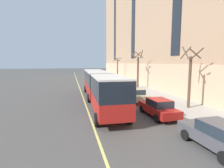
{
  "coord_description": "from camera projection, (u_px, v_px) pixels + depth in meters",
  "views": [
    {
      "loc": [
        -2.18,
        -12.97,
        4.64
      ],
      "look_at": [
        3.12,
        9.44,
        1.8
      ],
      "focal_mm": 28.0,
      "sensor_mm": 36.0,
      "label": 1
    }
  ],
  "objects": [
    {
      "name": "parked_car_green_3",
      "position": [
        106.0,
        81.0,
        37.1
      ],
      "size": [
        1.99,
        4.49,
        1.56
      ],
      "color": "#23603D",
      "rests_on": "ground"
    },
    {
      "name": "parked_car_navy_5",
      "position": [
        116.0,
        86.0,
        28.8
      ],
      "size": [
        2.1,
        4.51,
        1.56
      ],
      "color": "navy",
      "rests_on": "ground"
    },
    {
      "name": "parked_car_white_0",
      "position": [
        101.0,
        78.0,
        43.93
      ],
      "size": [
        2.11,
        4.69,
        1.56
      ],
      "color": "silver",
      "rests_on": "ground"
    },
    {
      "name": "sidewalk",
      "position": [
        180.0,
        106.0,
        18.54
      ],
      "size": [
        5.19,
        160.0,
        0.15
      ],
      "primitive_type": "cube",
      "color": "#ADA89E",
      "rests_on": "ground"
    },
    {
      "name": "lane_centerline",
      "position": [
        88.0,
        112.0,
        16.33
      ],
      "size": [
        0.16,
        140.0,
        0.01
      ],
      "primitive_type": "cube",
      "color": "#E0D66B",
      "rests_on": "ground"
    },
    {
      "name": "street_tree_far_uptown",
      "position": [
        138.0,
        69.0,
        30.31
      ],
      "size": [
        1.84,
        1.97,
        6.59
      ],
      "color": "brown",
      "rests_on": "sidewalk"
    },
    {
      "name": "fire_hydrant",
      "position": [
        118.0,
        83.0,
        34.96
      ],
      "size": [
        0.42,
        0.24,
        0.72
      ],
      "color": "red",
      "rests_on": "sidewalk"
    },
    {
      "name": "parked_car_darkgray_7",
      "position": [
        217.0,
        135.0,
        9.3
      ],
      "size": [
        2.02,
        4.35,
        1.56
      ],
      "color": "#4C4C51",
      "rests_on": "ground"
    },
    {
      "name": "ground_plane",
      "position": [
        101.0,
        122.0,
        13.59
      ],
      "size": [
        260.0,
        260.0,
        0.0
      ],
      "primitive_type": "plane",
      "color": "#4C4947"
    },
    {
      "name": "street_tree_far_downtown",
      "position": [
        117.0,
        68.0,
        43.61
      ],
      "size": [
        1.75,
        1.78,
        6.08
      ],
      "color": "brown",
      "rests_on": "sidewalk"
    },
    {
      "name": "parked_car_champagne_1",
      "position": [
        136.0,
        95.0,
        20.92
      ],
      "size": [
        2.0,
        4.43,
        1.56
      ],
      "color": "#BCAD89",
      "rests_on": "ground"
    },
    {
      "name": "street_tree_mid_block",
      "position": [
        190.0,
        76.0,
        17.17
      ],
      "size": [
        1.67,
        1.55,
        6.11
      ],
      "color": "brown",
      "rests_on": "sidewalk"
    },
    {
      "name": "parked_car_red_6",
      "position": [
        158.0,
        108.0,
        15.04
      ],
      "size": [
        1.99,
        4.63,
        1.56
      ],
      "color": "#B21E19",
      "rests_on": "ground"
    },
    {
      "name": "city_bus",
      "position": [
        99.0,
        85.0,
        20.29
      ],
      "size": [
        3.22,
        18.31,
        3.53
      ],
      "color": "red",
      "rests_on": "ground"
    }
  ]
}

